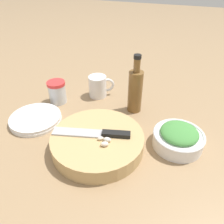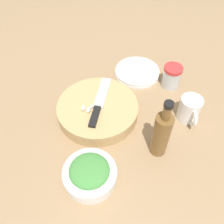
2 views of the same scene
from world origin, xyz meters
name	(u,v)px [view 1 (image 1 of 2)]	position (x,y,z in m)	size (l,w,h in m)	color
ground_plane	(115,127)	(0.00, 0.00, 0.00)	(5.00, 5.00, 0.00)	#997A56
cutting_board	(98,141)	(-0.02, -0.11, 0.02)	(0.27, 0.27, 0.05)	tan
chef_knife	(96,133)	(-0.02, -0.11, 0.05)	(0.23, 0.08, 0.01)	black
garlic_cloves	(105,141)	(0.02, -0.13, 0.05)	(0.04, 0.04, 0.01)	beige
herb_bowl	(178,137)	(0.20, -0.02, 0.03)	(0.15, 0.15, 0.07)	white
spice_jar	(57,92)	(-0.26, 0.07, 0.04)	(0.07, 0.07, 0.09)	silver
coffee_mug	(98,86)	(-0.14, 0.17, 0.04)	(0.10, 0.07, 0.09)	white
plate_stack	(36,119)	(-0.27, -0.07, 0.01)	(0.18, 0.18, 0.02)	white
oil_bottle	(135,90)	(0.03, 0.12, 0.09)	(0.05, 0.05, 0.21)	brown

